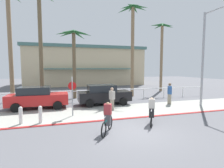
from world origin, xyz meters
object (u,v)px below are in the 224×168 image
at_px(car_black_2, 104,94).
at_px(cyclist_black_0, 152,111).
at_px(bollard_0, 40,114).
at_px(palm_tree_4, 133,30).
at_px(pedestrian_0, 170,94).
at_px(streetlight_curb, 205,53).
at_px(palm_tree_3, 74,45).
at_px(cyclist_teal_1, 108,118).
at_px(car_red_1, 38,97).
at_px(palm_tree_5, 162,44).
at_px(stop_sign_bike_lane, 72,90).
at_px(pedestrian_1, 112,100).
at_px(palm_tree_1, 9,24).
at_px(bollard_1, 21,115).
at_px(palm_tree_2, 40,21).

bearing_deg(car_black_2, cyclist_black_0, -77.07).
bearing_deg(bollard_0, palm_tree_4, 40.40).
bearing_deg(pedestrian_0, streetlight_curb, -36.64).
bearing_deg(pedestrian_0, palm_tree_3, 144.22).
distance_m(cyclist_black_0, cyclist_teal_1, 2.79).
height_order(car_red_1, cyclist_teal_1, car_red_1).
distance_m(palm_tree_3, palm_tree_5, 12.00).
bearing_deg(stop_sign_bike_lane, pedestrian_1, 15.72).
bearing_deg(palm_tree_1, bollard_1, -74.18).
relative_size(streetlight_curb, car_red_1, 1.70).
height_order(palm_tree_1, palm_tree_2, palm_tree_2).
xyz_separation_m(bollard_1, palm_tree_2, (0.46, 7.21, 6.92)).
bearing_deg(palm_tree_2, car_black_2, -32.29).
height_order(cyclist_black_0, pedestrian_1, pedestrian_1).
xyz_separation_m(cyclist_black_0, pedestrian_1, (-1.23, 3.66, 0.09)).
height_order(stop_sign_bike_lane, palm_tree_3, palm_tree_3).
relative_size(cyclist_black_0, pedestrian_1, 0.94).
bearing_deg(pedestrian_1, palm_tree_5, 42.27).
bearing_deg(palm_tree_5, car_black_2, -146.07).
distance_m(bollard_1, streetlight_curb, 13.80).
relative_size(streetlight_curb, palm_tree_3, 1.08).
distance_m(streetlight_curb, pedestrian_1, 8.29).
distance_m(palm_tree_2, car_red_1, 7.36).
xyz_separation_m(cyclist_teal_1, pedestrian_1, (1.49, 4.28, 0.09)).
bearing_deg(palm_tree_5, pedestrian_1, -137.73).
height_order(bollard_0, streetlight_curb, streetlight_curb).
xyz_separation_m(streetlight_curb, palm_tree_2, (-12.79, 6.37, 3.16)).
distance_m(palm_tree_2, car_black_2, 9.01).
distance_m(streetlight_curb, palm_tree_4, 7.93).
bearing_deg(pedestrian_1, palm_tree_4, 54.61).
bearing_deg(stop_sign_bike_lane, cyclist_black_0, -34.46).
xyz_separation_m(streetlight_curb, cyclist_black_0, (-6.23, -2.77, -3.58)).
xyz_separation_m(palm_tree_1, car_red_1, (2.60, -3.73, -6.16)).
bearing_deg(bollard_1, car_red_1, 83.51).
bearing_deg(pedestrian_0, bollard_0, -166.12).
relative_size(palm_tree_3, palm_tree_5, 0.77).
height_order(palm_tree_4, cyclist_teal_1, palm_tree_4).
relative_size(stop_sign_bike_lane, palm_tree_5, 0.28).
xyz_separation_m(stop_sign_bike_lane, bollard_1, (-2.88, -0.92, -1.16)).
bearing_deg(cyclist_teal_1, palm_tree_1, 122.47).
relative_size(palm_tree_2, car_red_1, 2.30).
bearing_deg(cyclist_black_0, palm_tree_2, 125.69).
height_order(palm_tree_4, pedestrian_0, palm_tree_4).
bearing_deg(streetlight_curb, stop_sign_bike_lane, 179.57).
xyz_separation_m(streetlight_curb, car_red_1, (-12.81, 3.04, -3.41)).
height_order(palm_tree_2, cyclist_black_0, palm_tree_2).
xyz_separation_m(bollard_0, palm_tree_2, (-0.56, 7.31, 6.92)).
height_order(stop_sign_bike_lane, streetlight_curb, streetlight_curb).
distance_m(palm_tree_4, car_black_2, 8.29).
height_order(palm_tree_5, cyclist_teal_1, palm_tree_5).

